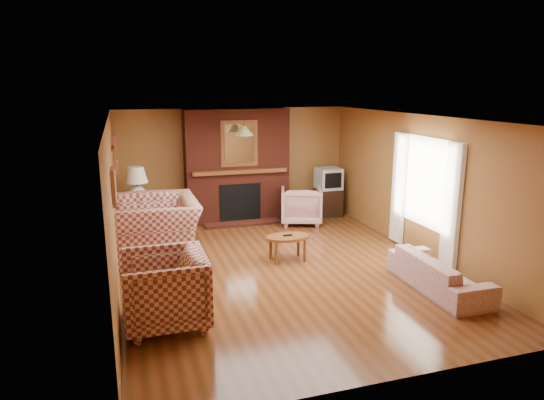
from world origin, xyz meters
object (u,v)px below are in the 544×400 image
object	(u,v)px
plaid_loveseat	(157,228)
tv_stand	(328,202)
floral_armchair	(301,205)
side_table	(139,220)
crt_tv	(329,178)
floral_sofa	(439,273)
plaid_armchair	(165,290)
coffee_table	(288,240)
fireplace	(237,167)
table_lamp	(137,183)

from	to	relation	value
plaid_loveseat	tv_stand	distance (m)	4.24
floral_armchair	side_table	bearing A→B (deg)	16.90
crt_tv	plaid_loveseat	bearing A→B (deg)	-157.05
floral_sofa	plaid_armchair	bearing A→B (deg)	89.53
coffee_table	crt_tv	bearing A→B (deg)	53.69
floral_sofa	coffee_table	distance (m)	2.45
crt_tv	tv_stand	bearing A→B (deg)	90.00
fireplace	crt_tv	bearing A→B (deg)	-5.30
tv_stand	crt_tv	world-z (taller)	crt_tv
fireplace	coffee_table	world-z (taller)	fireplace
floral_sofa	table_lamp	size ratio (longest dim) A/B	2.45
fireplace	floral_sofa	bearing A→B (deg)	-66.95
coffee_table	floral_armchair	bearing A→B (deg)	63.65
side_table	coffee_table	bearing A→B (deg)	-42.92
tv_stand	table_lamp	bearing A→B (deg)	-170.18
coffee_table	plaid_loveseat	bearing A→B (deg)	157.73
table_lamp	crt_tv	world-z (taller)	table_lamp
plaid_armchair	coffee_table	size ratio (longest dim) A/B	1.35
fireplace	floral_sofa	xyz separation A→B (m)	(1.90, -4.47, -0.93)
fireplace	coffee_table	size ratio (longest dim) A/B	3.20
plaid_loveseat	floral_sofa	xyz separation A→B (m)	(3.75, -2.62, -0.25)
crt_tv	side_table	bearing A→B (deg)	-175.26
plaid_armchair	crt_tv	world-z (taller)	crt_tv
coffee_table	floral_sofa	bearing A→B (deg)	-46.55
floral_armchair	coffee_table	bearing A→B (deg)	82.34
fireplace	table_lamp	distance (m)	2.17
floral_armchair	crt_tv	xyz separation A→B (m)	(0.82, 0.45, 0.45)
plaid_loveseat	plaid_armchair	world-z (taller)	plaid_loveseat
fireplace	floral_armchair	xyz separation A→B (m)	(1.23, -0.64, -0.79)
plaid_loveseat	tv_stand	bearing A→B (deg)	112.63
tv_stand	floral_armchair	bearing A→B (deg)	-146.03
plaid_loveseat	floral_armchair	xyz separation A→B (m)	(3.08, 1.20, -0.12)
floral_armchair	plaid_armchair	bearing A→B (deg)	68.26
side_table	plaid_loveseat	bearing A→B (deg)	-79.17
fireplace	plaid_loveseat	world-z (taller)	fireplace
fireplace	crt_tv	size ratio (longest dim) A/B	4.56
coffee_table	side_table	world-z (taller)	side_table
crt_tv	coffee_table	bearing A→B (deg)	-126.31
plaid_loveseat	coffee_table	distance (m)	2.24
plaid_loveseat	plaid_armchair	xyz separation A→B (m)	(-0.10, -2.53, -0.05)
side_table	tv_stand	world-z (taller)	side_table
plaid_loveseat	table_lamp	distance (m)	1.44
coffee_table	tv_stand	bearing A→B (deg)	53.75
side_table	table_lamp	distance (m)	0.72
plaid_loveseat	floral_sofa	bearing A→B (deg)	54.63
plaid_armchair	table_lamp	bearing A→B (deg)	-177.74
fireplace	side_table	size ratio (longest dim) A/B	3.66
plaid_loveseat	side_table	bearing A→B (deg)	-169.56
side_table	table_lamp	xyz separation A→B (m)	(-0.00, 0.00, 0.72)
floral_sofa	tv_stand	distance (m)	4.28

